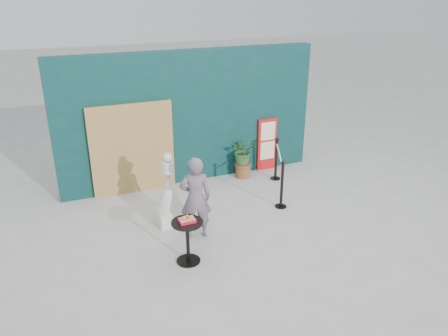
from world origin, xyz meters
TOP-DOWN VIEW (x-y plane):
  - ground at (0.00, 0.00)m, footprint 60.00×60.00m
  - back_wall at (0.00, 3.15)m, footprint 6.00×0.30m
  - bamboo_fence at (-1.40, 2.94)m, footprint 1.80×0.08m
  - woman at (-0.79, 0.63)m, footprint 0.63×0.48m
  - menu_board at (1.90, 2.95)m, footprint 0.50×0.07m
  - statue at (-1.09, 1.27)m, footprint 0.56×0.56m
  - cafe_table at (-1.19, -0.08)m, footprint 0.52×0.52m
  - food_basket at (-1.19, -0.08)m, footprint 0.26×0.19m
  - planter at (1.15, 2.73)m, footprint 0.58×0.50m
  - stanchion_barrier at (1.50, 1.66)m, footprint 0.84×1.54m

SIDE VIEW (x-z plane):
  - ground at x=0.00m, z-range 0.00..0.00m
  - stanchion_barrier at x=1.50m, z-range -0.02..1.01m
  - cafe_table at x=-1.19m, z-range 0.12..0.87m
  - planter at x=1.15m, z-range 0.08..1.07m
  - statue at x=-1.09m, z-range -0.13..1.31m
  - menu_board at x=1.90m, z-range 0.00..1.30m
  - woman at x=-0.79m, z-range 0.00..1.54m
  - food_basket at x=-1.19m, z-range 0.73..0.84m
  - bamboo_fence at x=-1.40m, z-range 0.00..2.00m
  - back_wall at x=0.00m, z-range 0.00..3.00m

